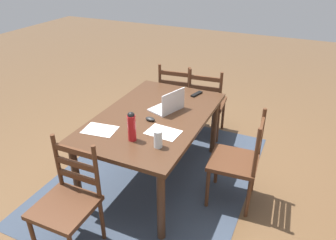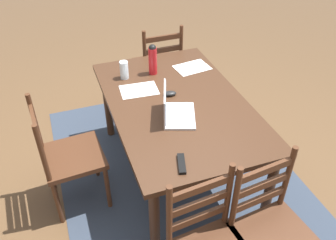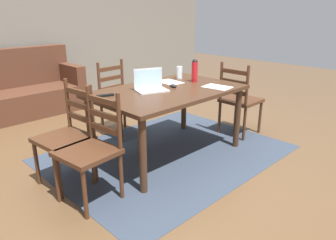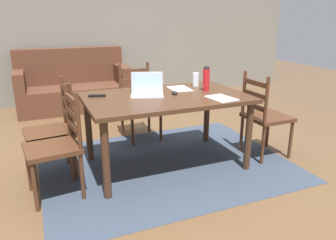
{
  "view_description": "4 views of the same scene",
  "coord_description": "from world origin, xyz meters",
  "px_view_note": "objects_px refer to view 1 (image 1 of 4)",
  "views": [
    {
      "loc": [
        2.5,
        1.3,
        2.23
      ],
      "look_at": [
        -0.09,
        0.12,
        0.69
      ],
      "focal_mm": 34.27,
      "sensor_mm": 36.0,
      "label": 1
    },
    {
      "loc": [
        -2.13,
        0.84,
        2.32
      ],
      "look_at": [
        -0.07,
        0.1,
        0.66
      ],
      "focal_mm": 38.6,
      "sensor_mm": 36.0,
      "label": 2
    },
    {
      "loc": [
        -2.34,
        -2.38,
        1.57
      ],
      "look_at": [
        -0.1,
        -0.1,
        0.46
      ],
      "focal_mm": 34.07,
      "sensor_mm": 36.0,
      "label": 3
    },
    {
      "loc": [
        -1.21,
        -2.95,
        1.53
      ],
      "look_at": [
        0.07,
        0.12,
        0.45
      ],
      "focal_mm": 34.69,
      "sensor_mm": 36.0,
      "label": 4
    }
  ],
  "objects_px": {
    "chair_right_near": "(68,203)",
    "water_bottle": "(132,126)",
    "drinking_glass": "(158,139)",
    "tv_remote": "(197,94)",
    "chair_far_head": "(238,161)",
    "chair_left_far": "(207,103)",
    "computer_mouse": "(150,119)",
    "chair_left_near": "(177,97)",
    "laptop": "(169,105)",
    "dining_table": "(153,123)"
  },
  "relations": [
    {
      "from": "chair_right_near",
      "to": "laptop",
      "type": "xyz_separation_m",
      "value": [
        -1.26,
        0.3,
        0.35
      ]
    },
    {
      "from": "chair_right_near",
      "to": "chair_left_near",
      "type": "distance_m",
      "value": 2.19
    },
    {
      "from": "chair_right_near",
      "to": "chair_left_near",
      "type": "relative_size",
      "value": 1.0
    },
    {
      "from": "chair_far_head",
      "to": "laptop",
      "type": "height_order",
      "value": "laptop"
    },
    {
      "from": "chair_far_head",
      "to": "computer_mouse",
      "type": "xyz_separation_m",
      "value": [
        0.11,
        -0.86,
        0.31
      ]
    },
    {
      "from": "chair_right_near",
      "to": "chair_left_near",
      "type": "xyz_separation_m",
      "value": [
        -2.19,
        0.01,
        0.0
      ]
    },
    {
      "from": "chair_left_far",
      "to": "computer_mouse",
      "type": "bearing_deg",
      "value": -8.72
    },
    {
      "from": "chair_left_near",
      "to": "water_bottle",
      "type": "bearing_deg",
      "value": 8.69
    },
    {
      "from": "chair_left_near",
      "to": "laptop",
      "type": "bearing_deg",
      "value": 17.65
    },
    {
      "from": "chair_far_head",
      "to": "drinking_glass",
      "type": "relative_size",
      "value": 6.24
    },
    {
      "from": "chair_far_head",
      "to": "tv_remote",
      "type": "height_order",
      "value": "chair_far_head"
    },
    {
      "from": "dining_table",
      "to": "tv_remote",
      "type": "distance_m",
      "value": 0.69
    },
    {
      "from": "water_bottle",
      "to": "drinking_glass",
      "type": "relative_size",
      "value": 1.76
    },
    {
      "from": "chair_left_far",
      "to": "tv_remote",
      "type": "height_order",
      "value": "chair_left_far"
    },
    {
      "from": "chair_far_head",
      "to": "tv_remote",
      "type": "bearing_deg",
      "value": -134.36
    },
    {
      "from": "dining_table",
      "to": "tv_remote",
      "type": "bearing_deg",
      "value": 161.22
    },
    {
      "from": "dining_table",
      "to": "computer_mouse",
      "type": "relative_size",
      "value": 16.16
    },
    {
      "from": "chair_far_head",
      "to": "laptop",
      "type": "xyz_separation_m",
      "value": [
        -0.16,
        -0.78,
        0.35
      ]
    },
    {
      "from": "chair_right_near",
      "to": "chair_far_head",
      "type": "xyz_separation_m",
      "value": [
        -1.1,
        1.08,
        0.0
      ]
    },
    {
      "from": "chair_left_far",
      "to": "chair_left_near",
      "type": "bearing_deg",
      "value": -90.01
    },
    {
      "from": "chair_right_near",
      "to": "water_bottle",
      "type": "distance_m",
      "value": 0.79
    },
    {
      "from": "chair_right_near",
      "to": "computer_mouse",
      "type": "height_order",
      "value": "chair_right_near"
    },
    {
      "from": "chair_left_near",
      "to": "laptop",
      "type": "xyz_separation_m",
      "value": [
        0.93,
        0.3,
        0.35
      ]
    },
    {
      "from": "drinking_glass",
      "to": "tv_remote",
      "type": "bearing_deg",
      "value": -176.38
    },
    {
      "from": "drinking_glass",
      "to": "tv_remote",
      "type": "distance_m",
      "value": 1.14
    },
    {
      "from": "laptop",
      "to": "computer_mouse",
      "type": "xyz_separation_m",
      "value": [
        0.27,
        -0.07,
        -0.04
      ]
    },
    {
      "from": "computer_mouse",
      "to": "tv_remote",
      "type": "relative_size",
      "value": 0.59
    },
    {
      "from": "chair_left_near",
      "to": "laptop",
      "type": "distance_m",
      "value": 1.04
    },
    {
      "from": "computer_mouse",
      "to": "tv_remote",
      "type": "xyz_separation_m",
      "value": [
        -0.76,
        0.2,
        -0.01
      ]
    },
    {
      "from": "chair_far_head",
      "to": "tv_remote",
      "type": "relative_size",
      "value": 5.59
    },
    {
      "from": "chair_left_far",
      "to": "water_bottle",
      "type": "relative_size",
      "value": 3.54
    },
    {
      "from": "chair_left_far",
      "to": "computer_mouse",
      "type": "relative_size",
      "value": 9.5
    },
    {
      "from": "chair_left_near",
      "to": "laptop",
      "type": "height_order",
      "value": "laptop"
    },
    {
      "from": "laptop",
      "to": "tv_remote",
      "type": "bearing_deg",
      "value": 165.74
    },
    {
      "from": "laptop",
      "to": "tv_remote",
      "type": "distance_m",
      "value": 0.5
    },
    {
      "from": "chair_right_near",
      "to": "computer_mouse",
      "type": "relative_size",
      "value": 9.5
    },
    {
      "from": "chair_left_near",
      "to": "chair_far_head",
      "type": "bearing_deg",
      "value": 44.62
    },
    {
      "from": "tv_remote",
      "to": "computer_mouse",
      "type": "bearing_deg",
      "value": -88.4
    },
    {
      "from": "drinking_glass",
      "to": "tv_remote",
      "type": "relative_size",
      "value": 0.9
    },
    {
      "from": "laptop",
      "to": "water_bottle",
      "type": "bearing_deg",
      "value": -4.88
    },
    {
      "from": "chair_left_near",
      "to": "drinking_glass",
      "type": "height_order",
      "value": "chair_left_near"
    },
    {
      "from": "chair_right_near",
      "to": "chair_far_head",
      "type": "bearing_deg",
      "value": 135.38
    },
    {
      "from": "chair_right_near",
      "to": "drinking_glass",
      "type": "xyz_separation_m",
      "value": [
        -0.61,
        0.5,
        0.37
      ]
    },
    {
      "from": "water_bottle",
      "to": "computer_mouse",
      "type": "relative_size",
      "value": 2.68
    },
    {
      "from": "chair_far_head",
      "to": "chair_left_far",
      "type": "distance_m",
      "value": 1.28
    },
    {
      "from": "drinking_glass",
      "to": "chair_left_far",
      "type": "bearing_deg",
      "value": -176.94
    },
    {
      "from": "tv_remote",
      "to": "chair_far_head",
      "type": "bearing_deg",
      "value": -28.11
    },
    {
      "from": "chair_left_near",
      "to": "tv_remote",
      "type": "relative_size",
      "value": 5.59
    },
    {
      "from": "chair_left_near",
      "to": "chair_far_head",
      "type": "distance_m",
      "value": 1.54
    },
    {
      "from": "drinking_glass",
      "to": "chair_right_near",
      "type": "bearing_deg",
      "value": -39.22
    }
  ]
}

